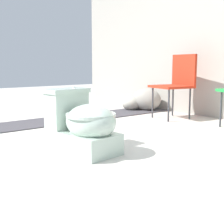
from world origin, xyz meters
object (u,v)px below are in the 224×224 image
Objects in this scene: toilet at (83,125)px; boulder_far at (131,103)px; boulder_near at (146,99)px; folding_chair_left at (178,79)px.

toilet is 2.23× the size of boulder_far.
toilet reaches higher than boulder_near.
folding_chair_left is at bearing -12.02° from boulder_near.
folding_chair_left is at bearing 0.41° from boulder_far.
boulder_far is (-0.90, -0.01, -0.40)m from folding_chair_left.
toilet is 2.42m from boulder_near.
toilet is 1.97m from folding_chair_left.
toilet is at bearing 27.98° from folding_chair_left.
toilet is 2.39m from boulder_far.
toilet is 1.47× the size of boulder_near.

